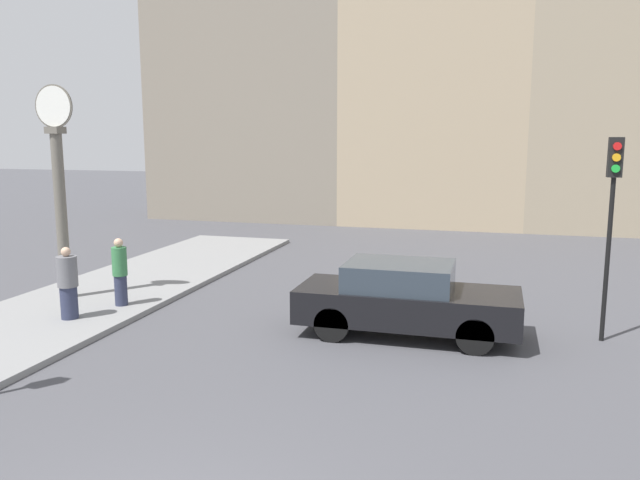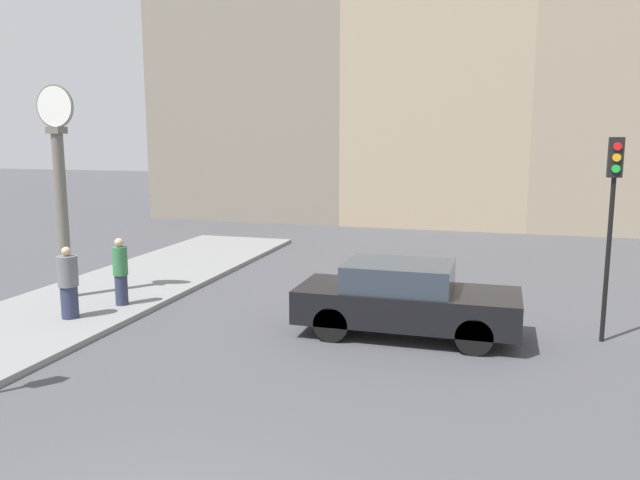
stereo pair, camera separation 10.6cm
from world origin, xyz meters
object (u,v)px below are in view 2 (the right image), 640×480
at_px(sedan_car, 405,299).
at_px(pedestrian_grey_jacket, 68,283).
at_px(traffic_light_far, 612,198).
at_px(street_clock, 60,188).
at_px(pedestrian_green_hoodie, 121,272).

xyz_separation_m(sedan_car, pedestrian_grey_jacket, (-7.12, -1.21, 0.13)).
bearing_deg(sedan_car, traffic_light_far, 10.67).
xyz_separation_m(traffic_light_far, pedestrian_grey_jacket, (-10.96, -1.93, -1.97)).
bearing_deg(street_clock, traffic_light_far, 1.97).
distance_m(street_clock, pedestrian_green_hoodie, 2.56).
relative_size(sedan_car, pedestrian_green_hoodie, 2.81).
height_order(sedan_car, pedestrian_grey_jacket, pedestrian_grey_jacket).
bearing_deg(pedestrian_grey_jacket, sedan_car, 9.62).
bearing_deg(pedestrian_green_hoodie, pedestrian_grey_jacket, -110.26).
distance_m(sedan_car, pedestrian_green_hoodie, 6.66).
bearing_deg(pedestrian_grey_jacket, traffic_light_far, 9.99).
distance_m(sedan_car, street_clock, 8.62).
height_order(sedan_car, traffic_light_far, traffic_light_far).
bearing_deg(traffic_light_far, pedestrian_green_hoodie, -176.29).
bearing_deg(pedestrian_green_hoodie, traffic_light_far, 3.71).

